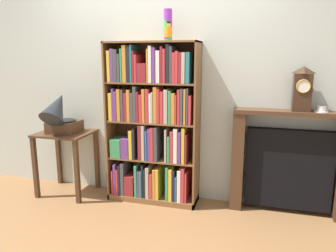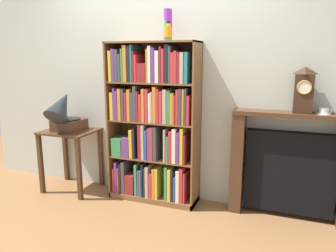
{
  "view_description": "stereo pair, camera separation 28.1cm",
  "coord_description": "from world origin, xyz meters",
  "px_view_note": "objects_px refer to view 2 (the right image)",
  "views": [
    {
      "loc": [
        1.04,
        -3.03,
        1.55
      ],
      "look_at": [
        0.17,
        0.12,
        0.84
      ],
      "focal_mm": 34.3,
      "sensor_mm": 36.0,
      "label": 1
    },
    {
      "loc": [
        1.31,
        -2.95,
        1.55
      ],
      "look_at": [
        0.17,
        0.12,
        0.84
      ],
      "focal_mm": 34.3,
      "sensor_mm": 36.0,
      "label": 2
    }
  ],
  "objects_px": {
    "side_table_left": "(71,145)",
    "gramophone": "(64,112)",
    "fireplace_mantel": "(290,167)",
    "bookshelf": "(152,126)",
    "cup_stack": "(168,25)",
    "mantel_clock": "(304,90)",
    "teacup_with_saucer": "(324,111)"
  },
  "relations": [
    {
      "from": "side_table_left",
      "to": "gramophone",
      "type": "xyz_separation_m",
      "value": [
        -0.0,
        -0.08,
        0.39
      ]
    },
    {
      "from": "gramophone",
      "to": "fireplace_mantel",
      "type": "height_order",
      "value": "gramophone"
    },
    {
      "from": "bookshelf",
      "to": "cup_stack",
      "type": "bearing_deg",
      "value": 1.49
    },
    {
      "from": "gramophone",
      "to": "mantel_clock",
      "type": "relative_size",
      "value": 1.23
    },
    {
      "from": "mantel_clock",
      "to": "teacup_with_saucer",
      "type": "relative_size",
      "value": 3.08
    },
    {
      "from": "cup_stack",
      "to": "side_table_left",
      "type": "bearing_deg",
      "value": -175.84
    },
    {
      "from": "bookshelf",
      "to": "teacup_with_saucer",
      "type": "xyz_separation_m",
      "value": [
        1.63,
        0.07,
        0.24
      ]
    },
    {
      "from": "cup_stack",
      "to": "fireplace_mantel",
      "type": "relative_size",
      "value": 0.27
    },
    {
      "from": "fireplace_mantel",
      "to": "teacup_with_saucer",
      "type": "xyz_separation_m",
      "value": [
        0.24,
        -0.02,
        0.56
      ]
    },
    {
      "from": "side_table_left",
      "to": "teacup_with_saucer",
      "type": "relative_size",
      "value": 5.34
    },
    {
      "from": "teacup_with_saucer",
      "to": "gramophone",
      "type": "bearing_deg",
      "value": -175.17
    },
    {
      "from": "side_table_left",
      "to": "fireplace_mantel",
      "type": "xyz_separation_m",
      "value": [
        2.4,
        0.17,
        -0.03
      ]
    },
    {
      "from": "fireplace_mantel",
      "to": "mantel_clock",
      "type": "distance_m",
      "value": 0.74
    },
    {
      "from": "gramophone",
      "to": "mantel_clock",
      "type": "bearing_deg",
      "value": 5.14
    },
    {
      "from": "cup_stack",
      "to": "gramophone",
      "type": "distance_m",
      "value": 1.5
    },
    {
      "from": "bookshelf",
      "to": "mantel_clock",
      "type": "bearing_deg",
      "value": 2.54
    },
    {
      "from": "cup_stack",
      "to": "mantel_clock",
      "type": "xyz_separation_m",
      "value": [
        1.28,
        0.06,
        -0.59
      ]
    },
    {
      "from": "side_table_left",
      "to": "mantel_clock",
      "type": "bearing_deg",
      "value": 3.39
    },
    {
      "from": "side_table_left",
      "to": "gramophone",
      "type": "bearing_deg",
      "value": -90.0
    },
    {
      "from": "cup_stack",
      "to": "mantel_clock",
      "type": "distance_m",
      "value": 1.41
    },
    {
      "from": "mantel_clock",
      "to": "cup_stack",
      "type": "bearing_deg",
      "value": -177.32
    },
    {
      "from": "cup_stack",
      "to": "side_table_left",
      "type": "relative_size",
      "value": 0.42
    },
    {
      "from": "fireplace_mantel",
      "to": "cup_stack",
      "type": "bearing_deg",
      "value": -176.27
    },
    {
      "from": "cup_stack",
      "to": "side_table_left",
      "type": "xyz_separation_m",
      "value": [
        -1.18,
        -0.09,
        -1.3
      ]
    },
    {
      "from": "bookshelf",
      "to": "fireplace_mantel",
      "type": "height_order",
      "value": "bookshelf"
    },
    {
      "from": "side_table_left",
      "to": "teacup_with_saucer",
      "type": "distance_m",
      "value": 2.69
    },
    {
      "from": "bookshelf",
      "to": "teacup_with_saucer",
      "type": "relative_size",
      "value": 12.59
    },
    {
      "from": "cup_stack",
      "to": "side_table_left",
      "type": "distance_m",
      "value": 1.76
    },
    {
      "from": "fireplace_mantel",
      "to": "teacup_with_saucer",
      "type": "bearing_deg",
      "value": -4.17
    },
    {
      "from": "bookshelf",
      "to": "side_table_left",
      "type": "relative_size",
      "value": 2.36
    },
    {
      "from": "cup_stack",
      "to": "gramophone",
      "type": "height_order",
      "value": "cup_stack"
    },
    {
      "from": "fireplace_mantel",
      "to": "side_table_left",
      "type": "bearing_deg",
      "value": -176.06
    }
  ]
}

